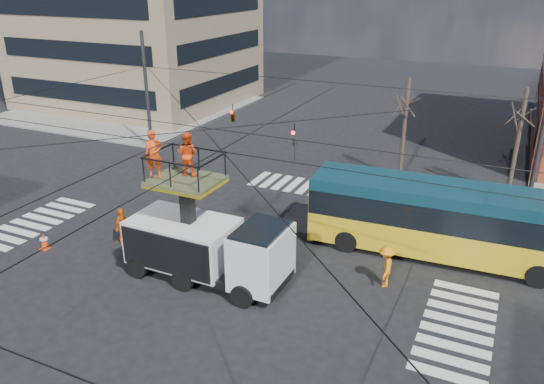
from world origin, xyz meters
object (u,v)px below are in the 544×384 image
(utility_truck, at_px, (206,234))
(traffic_cone, at_px, (44,241))
(city_bus, at_px, (450,220))
(flagger, at_px, (386,266))
(worker_ground, at_px, (122,226))

(utility_truck, distance_m, traffic_cone, 8.11)
(city_bus, height_order, traffic_cone, city_bus)
(utility_truck, height_order, city_bus, utility_truck)
(traffic_cone, xyz_separation_m, flagger, (14.47, 3.44, 0.47))
(city_bus, height_order, worker_ground, city_bus)
(utility_truck, xyz_separation_m, city_bus, (8.41, 5.87, -0.27))
(city_bus, xyz_separation_m, worker_ground, (-13.43, -5.02, -0.85))
(city_bus, bearing_deg, traffic_cone, -160.02)
(utility_truck, relative_size, traffic_cone, 9.11)
(city_bus, bearing_deg, flagger, -120.96)
(utility_truck, distance_m, worker_ground, 5.21)
(utility_truck, distance_m, city_bus, 10.26)
(worker_ground, bearing_deg, traffic_cone, 107.19)
(traffic_cone, bearing_deg, flagger, 13.39)
(traffic_cone, height_order, worker_ground, worker_ground)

